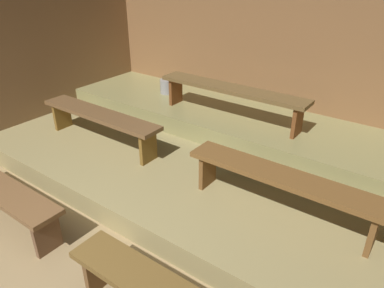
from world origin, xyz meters
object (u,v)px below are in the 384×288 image
(bench_lower_left, at_px, (100,118))
(pail_middle, at_px, (167,86))
(bench_lower_right, at_px, (282,181))
(bench_middle_center, at_px, (231,92))

(bench_lower_left, relative_size, pail_middle, 8.48)
(bench_lower_left, distance_m, bench_lower_right, 2.61)
(pail_middle, bearing_deg, bench_middle_center, -11.60)
(bench_lower_left, xyz_separation_m, bench_middle_center, (1.28, 1.26, 0.27))
(bench_lower_right, bearing_deg, pail_middle, 150.39)
(bench_lower_left, distance_m, bench_middle_center, 1.81)
(bench_lower_right, height_order, bench_middle_center, bench_middle_center)
(bench_lower_left, relative_size, bench_lower_right, 1.00)
(pail_middle, bearing_deg, bench_lower_left, -85.88)
(bench_middle_center, distance_m, pail_middle, 1.44)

